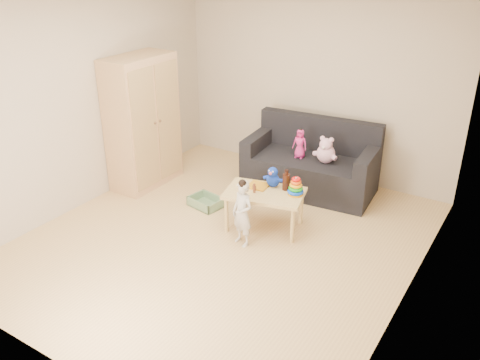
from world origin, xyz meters
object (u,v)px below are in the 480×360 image
Objects in this scene: wardrobe at (143,122)px; toddler at (242,214)px; sofa at (309,174)px; play_table at (264,210)px.

wardrobe reaches higher than toddler.
sofa is 1.19m from play_table.
play_table is at bearing -95.60° from sofa.
play_table is at bearing 103.55° from toddler.
toddler is at bearing -93.47° from play_table.
wardrobe is 2.32m from sofa.
play_table is at bearing -6.06° from wardrobe.
sofa is at bearing 89.45° from play_table.
wardrobe is 2.37× the size of toddler.
toddler reaches higher than play_table.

